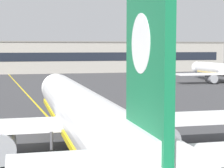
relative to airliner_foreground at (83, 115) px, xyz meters
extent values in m
cube|color=yellow|center=(-1.01, 20.99, -3.37)|extent=(10.42, 179.73, 0.01)
cylinder|color=white|center=(0.00, 0.15, 0.13)|extent=(4.21, 36.04, 3.80)
cone|color=white|center=(0.22, 19.45, 0.13)|extent=(3.64, 2.64, 3.61)
cube|color=gold|center=(0.00, 0.15, -0.91)|extent=(4.10, 33.16, 0.44)
cube|color=black|center=(0.20, 17.55, 0.80)|extent=(2.86, 1.13, 0.60)
cube|color=white|center=(0.01, 0.75, -0.72)|extent=(32.05, 5.17, 0.36)
cylinder|color=gray|center=(-6.20, -0.18, -1.94)|extent=(2.34, 3.63, 2.30)
cylinder|color=black|center=(-6.18, 1.67, -1.94)|extent=(1.96, 0.20, 1.95)
cylinder|color=gray|center=(6.20, -0.32, -1.94)|extent=(2.34, 3.63, 2.30)
cylinder|color=black|center=(6.22, 1.53, -1.94)|extent=(1.96, 0.20, 1.95)
cube|color=#147042|center=(-0.18, -15.65, 4.68)|extent=(0.46, 4.80, 7.20)
cylinder|color=white|center=(-0.18, -15.35, 5.40)|extent=(0.47, 2.40, 2.40)
cube|color=white|center=(-0.19, -16.25, 0.99)|extent=(11.03, 2.93, 0.24)
cylinder|color=#4C4C51|center=(0.17, 14.65, -1.89)|extent=(0.24, 0.24, 1.60)
cylinder|color=black|center=(0.17, 14.65, -2.92)|extent=(0.41, 0.90, 0.90)
cylinder|color=#4C4C51|center=(-2.62, -1.82, -1.59)|extent=(0.24, 0.24, 1.60)
cylinder|color=black|center=(-2.62, -1.82, -2.72)|extent=(0.41, 1.30, 1.30)
cylinder|color=#4C4C51|center=(2.58, -1.88, -1.59)|extent=(0.24, 0.24, 1.60)
cylinder|color=black|center=(2.58, -1.88, -2.72)|extent=(0.41, 1.30, 1.30)
cone|color=white|center=(46.07, 74.21, -0.34)|extent=(3.16, 2.30, 3.13)
cube|color=black|center=(46.10, 72.57, 0.24)|extent=(2.48, 0.99, 0.52)
cylinder|color=gray|center=(40.96, 57.07, -2.13)|extent=(2.04, 3.15, 1.99)
cylinder|color=black|center=(40.94, 58.67, -2.13)|extent=(1.70, 0.18, 1.69)
cylinder|color=#4C4C51|center=(46.13, 70.05, -2.09)|extent=(0.21, 0.21, 1.39)
cylinder|color=black|center=(46.13, 70.05, -2.98)|extent=(0.36, 0.78, 0.78)
cone|color=orange|center=(0.03, 16.45, -3.09)|extent=(0.36, 0.36, 0.55)
cylinder|color=white|center=(0.03, 16.45, -3.07)|extent=(0.23, 0.23, 0.07)
cube|color=orange|center=(0.03, 16.45, -3.35)|extent=(0.44, 0.44, 0.03)
cube|color=#9E998E|center=(-3.58, 109.85, 1.76)|extent=(148.14, 12.00, 10.25)
cube|color=black|center=(-3.58, 103.80, 2.16)|extent=(142.22, 0.12, 2.80)
cube|color=slate|center=(-3.58, 109.85, 7.08)|extent=(148.54, 12.40, 0.40)
camera|label=1|loc=(-5.47, -30.91, 5.25)|focal=65.65mm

